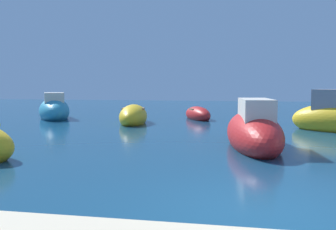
{
  "coord_description": "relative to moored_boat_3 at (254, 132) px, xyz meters",
  "views": [
    {
      "loc": [
        -0.48,
        -6.17,
        2.11
      ],
      "look_at": [
        -3.36,
        9.56,
        0.77
      ],
      "focal_mm": 39.96,
      "sensor_mm": 36.0,
      "label": 1
    }
  ],
  "objects": [
    {
      "name": "moored_boat_4",
      "position": [
        -11.52,
        8.34,
        0.01
      ],
      "size": [
        3.75,
        4.81,
        1.94
      ],
      "rotation": [
        0.0,
        0.0,
        2.08
      ],
      "color": "teal",
      "rests_on": "ground"
    },
    {
      "name": "moored_boat_3",
      "position": [
        0.0,
        0.0,
        0.0
      ],
      "size": [
        2.25,
        5.54,
        1.97
      ],
      "rotation": [
        0.0,
        0.0,
        1.67
      ],
      "color": "#B21E1E",
      "rests_on": "ground"
    },
    {
      "name": "ground",
      "position": [
        -0.11,
        -6.6,
        -0.5
      ],
      "size": [
        80.0,
        80.0,
        0.0
      ],
      "primitive_type": "plane",
      "color": "navy"
    },
    {
      "name": "moored_boat_6",
      "position": [
        -2.84,
        9.36,
        -0.23
      ],
      "size": [
        2.33,
        3.26,
        0.98
      ],
      "rotation": [
        0.0,
        0.0,
        2.02
      ],
      "color": "#B21E1E",
      "rests_on": "ground"
    },
    {
      "name": "moored_boat_5",
      "position": [
        -6.0,
        6.47,
        -0.14
      ],
      "size": [
        2.04,
        4.02,
        1.29
      ],
      "rotation": [
        0.0,
        0.0,
        4.87
      ],
      "color": "gold",
      "rests_on": "ground"
    }
  ]
}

